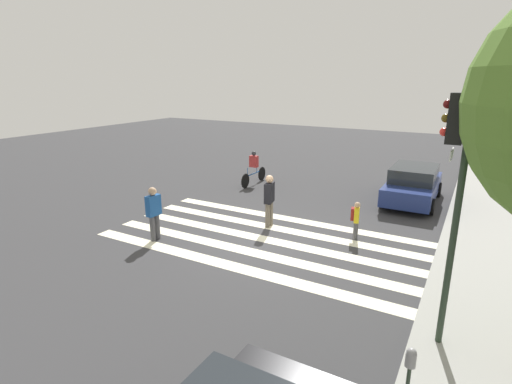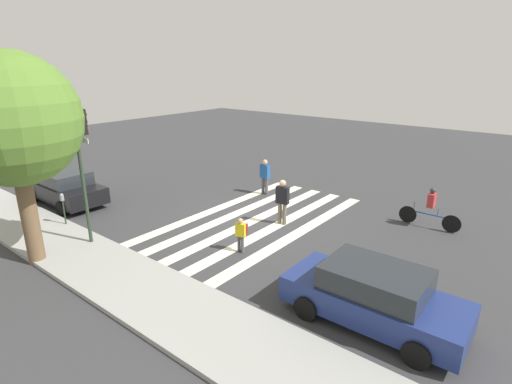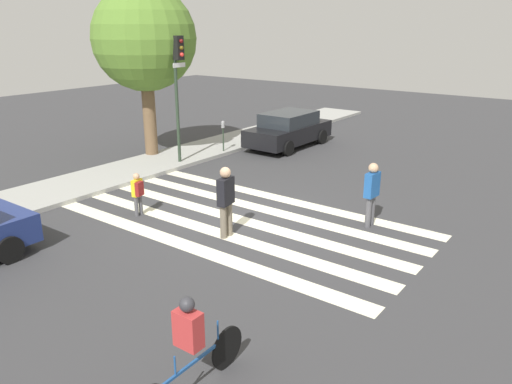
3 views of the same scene
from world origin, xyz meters
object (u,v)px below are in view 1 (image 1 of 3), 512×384
pedestrian_adult_blue_shirt (269,198)px  pedestrian_child_with_backpack (356,217)px  pedestrian_adult_tall_backpack (154,211)px  traffic_light (455,171)px  car_parked_far_curb (413,184)px  parking_meter (409,370)px  cyclist_mid_street (254,167)px

pedestrian_adult_blue_shirt → pedestrian_child_with_backpack: 2.97m
pedestrian_adult_tall_backpack → traffic_light: bearing=85.0°
pedestrian_child_with_backpack → car_parked_far_curb: car_parked_far_curb is taller
parking_meter → pedestrian_adult_blue_shirt: (-6.50, -5.62, -0.01)m
traffic_light → cyclist_mid_street: bearing=-134.6°
parking_meter → cyclist_mid_street: (-11.25, -8.94, -0.18)m
traffic_light → pedestrian_child_with_backpack: bearing=-148.2°
pedestrian_adult_blue_shirt → cyclist_mid_street: pedestrian_adult_blue_shirt is taller
pedestrian_adult_tall_backpack → cyclist_mid_street: 7.65m
car_parked_far_curb → traffic_light: bearing=10.5°
parking_meter → pedestrian_adult_blue_shirt: pedestrian_adult_blue_shirt is taller
cyclist_mid_street → car_parked_far_curb: 7.24m
pedestrian_child_with_backpack → pedestrian_adult_tall_backpack: bearing=-73.5°
parking_meter → pedestrian_adult_blue_shirt: 8.60m
pedestrian_child_with_backpack → cyclist_mid_street: cyclist_mid_street is taller
cyclist_mid_street → pedestrian_adult_tall_backpack: bearing=4.6°
traffic_light → pedestrian_child_with_backpack: size_ratio=3.99×
pedestrian_child_with_backpack → cyclist_mid_street: size_ratio=0.53×
pedestrian_adult_tall_backpack → pedestrian_adult_blue_shirt: bearing=141.6°
traffic_light → parking_meter: bearing=-3.2°
pedestrian_adult_blue_shirt → car_parked_far_curb: 6.70m
traffic_light → parking_meter: (2.31, -0.13, -2.44)m
pedestrian_adult_tall_backpack → pedestrian_child_with_backpack: bearing=124.1°
pedestrian_adult_blue_shirt → car_parked_far_curb: (-5.46, 3.89, -0.27)m
cyclist_mid_street → pedestrian_adult_blue_shirt: bearing=34.3°
pedestrian_adult_tall_backpack → cyclist_mid_street: pedestrian_adult_tall_backpack is taller
pedestrian_adult_blue_shirt → car_parked_far_curb: size_ratio=0.42×
pedestrian_adult_tall_backpack → cyclist_mid_street: (-7.62, -0.70, -0.12)m
traffic_light → car_parked_far_curb: 10.20m
cyclist_mid_street → car_parked_far_curb: size_ratio=0.53×
parking_meter → pedestrian_child_with_backpack: bearing=-158.6°
traffic_light → pedestrian_adult_tall_backpack: size_ratio=2.85×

